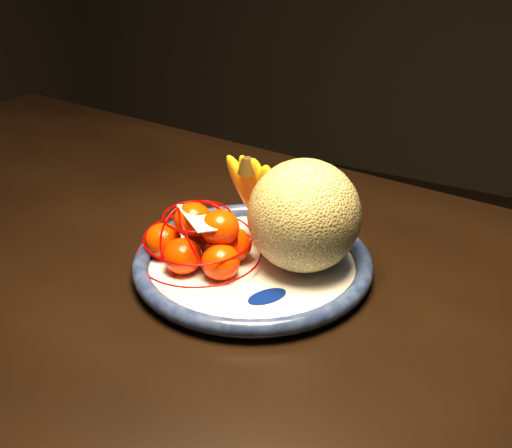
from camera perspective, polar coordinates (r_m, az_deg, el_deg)
The scene contains 6 objects.
dining_table at distance 1.04m, azimuth -12.01°, elevation -5.24°, with size 1.57×1.04×0.74m.
fruit_bowl at distance 0.89m, azimuth -0.30°, elevation -3.49°, with size 0.33×0.33×0.03m.
cantaloupe at distance 0.85m, azimuth 4.30°, elevation 0.75°, with size 0.15×0.15×0.15m, color olive.
banana_bunch at distance 0.92m, azimuth 0.23°, elevation 2.87°, with size 0.10×0.10×0.15m.
mandarin_bag at distance 0.88m, azimuth -4.90°, elevation -1.50°, with size 0.21×0.21×0.11m.
price_tag at distance 0.85m, azimuth -5.31°, elevation 0.57°, with size 0.07×0.03×0.00m, color white.
Camera 1 is at (0.53, -0.54, 1.22)m, focal length 45.00 mm.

